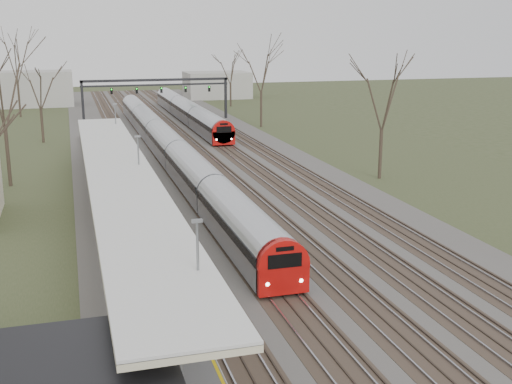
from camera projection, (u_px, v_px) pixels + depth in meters
track_bed at (197, 159)px, 64.87m from camera, size 24.00×160.00×0.22m
platform at (117, 206)px, 45.94m from camera, size 3.50×69.00×1.00m
canopy at (119, 172)px, 40.90m from camera, size 4.10×50.00×3.11m
signal_gantry at (156, 87)px, 91.62m from camera, size 21.00×0.59×6.08m
tree_west_far at (2, 90)px, 51.73m from camera, size 5.50×5.50×11.33m
tree_east_far at (383, 96)px, 54.72m from camera, size 5.00×5.00×10.30m
train_near at (167, 144)px, 65.40m from camera, size 2.62×75.21×3.05m
train_far at (188, 111)px, 92.16m from camera, size 2.62×45.21×3.05m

